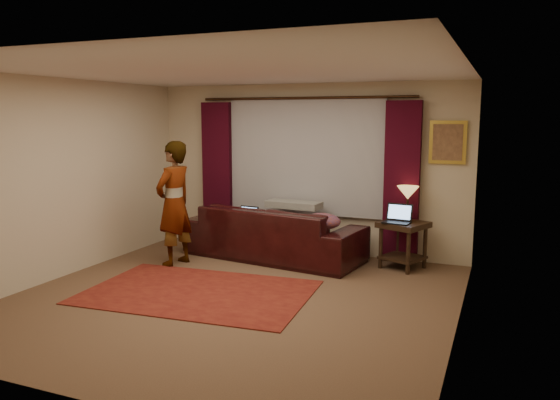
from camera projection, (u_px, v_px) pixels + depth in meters
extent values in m
cube|color=brown|center=(233.00, 299.00, 6.38)|extent=(5.00, 5.00, 0.01)
cube|color=silver|center=(230.00, 71.00, 5.99)|extent=(5.00, 5.00, 0.02)
cube|color=beige|center=(306.00, 169.00, 8.47)|extent=(5.00, 0.02, 2.60)
cube|color=beige|center=(69.00, 230.00, 3.90)|extent=(5.00, 0.02, 2.60)
cube|color=beige|center=(62.00, 179.00, 7.13)|extent=(0.02, 5.00, 2.60)
cube|color=beige|center=(463.00, 201.00, 5.24)|extent=(0.02, 5.00, 2.60)
cube|color=#A1A2A9|center=(305.00, 156.00, 8.38)|extent=(2.50, 0.05, 1.80)
cube|color=#340614|center=(218.00, 173.00, 8.95)|extent=(0.50, 0.14, 2.30)
cube|color=#340614|center=(402.00, 182.00, 7.82)|extent=(0.50, 0.14, 2.30)
cylinder|color=#311D10|center=(304.00, 98.00, 8.20)|extent=(0.04, 0.04, 3.40)
cube|color=gold|center=(448.00, 142.00, 7.57)|extent=(0.50, 0.04, 0.60)
imported|color=black|center=(274.00, 223.00, 8.13)|extent=(2.80, 1.51, 1.08)
cube|color=gray|center=(294.00, 186.00, 8.18)|extent=(0.86, 0.40, 0.10)
ellipsoid|color=brown|center=(322.00, 222.00, 7.59)|extent=(0.55, 0.43, 0.23)
cube|color=maroon|center=(198.00, 292.00, 6.59)|extent=(2.80, 1.98, 0.01)
cube|color=black|center=(403.00, 245.00, 7.60)|extent=(0.74, 0.74, 0.66)
imported|color=gray|center=(174.00, 204.00, 7.71)|extent=(0.59, 0.59, 1.77)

